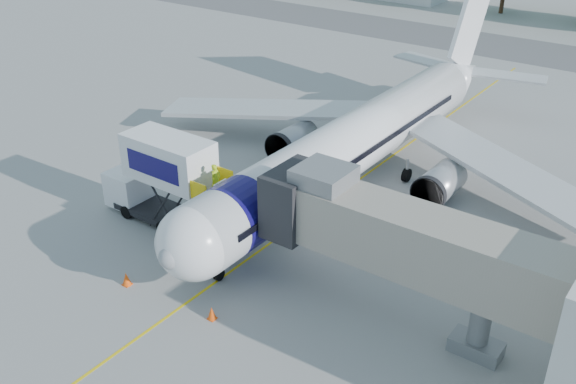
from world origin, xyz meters
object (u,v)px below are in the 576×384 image
Objects in this scene: aircraft at (359,140)px; catering_hiloader at (163,180)px; ground_tug at (83,381)px; jet_bridge at (390,235)px.

aircraft is 4.44× the size of catering_hiloader.
catering_hiloader is 13.63m from ground_tug.
catering_hiloader is 2.50× the size of ground_tug.
jet_bridge is 13.99m from ground_tug.
catering_hiloader is (-14.26, -0.00, -1.58)m from jet_bridge.
jet_bridge is at bearing 70.72° from ground_tug.
ground_tug is (7.10, -11.44, -2.11)m from catering_hiloader.
aircraft is at bearing 60.61° from catering_hiloader.
jet_bridge is 4.09× the size of ground_tug.
aircraft is at bearing 125.70° from jet_bridge.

